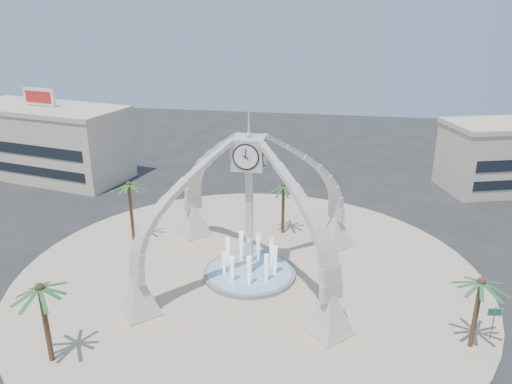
% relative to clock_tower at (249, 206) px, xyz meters
% --- Properties ---
extents(ground, '(140.00, 140.00, 0.00)m').
position_rel_clock_tower_xyz_m(ground, '(0.00, 0.00, -6.49)').
color(ground, '#282828').
rests_on(ground, ground).
extents(plaza, '(40.00, 40.00, 0.06)m').
position_rel_clock_tower_xyz_m(plaza, '(0.00, 0.00, -6.46)').
color(plaza, '#C5B592').
rests_on(plaza, ground).
extents(clock_tower, '(17.94, 17.94, 16.30)m').
position_rel_clock_tower_xyz_m(clock_tower, '(0.00, 0.00, 0.00)').
color(clock_tower, silver).
rests_on(clock_tower, ground).
extents(fountain, '(8.00, 8.00, 3.62)m').
position_rel_clock_tower_xyz_m(fountain, '(0.00, 0.00, -6.20)').
color(fountain, gray).
rests_on(fountain, ground).
extents(building_nw, '(23.75, 13.73, 11.90)m').
position_rel_clock_tower_xyz_m(building_nw, '(-32.00, 22.00, -1.66)').
color(building_nw, '#C5B69A').
rests_on(building_nw, ground).
extents(palm_east, '(4.24, 4.24, 5.76)m').
position_rel_clock_tower_xyz_m(palm_east, '(16.67, -6.80, -1.48)').
color(palm_east, brown).
rests_on(palm_east, ground).
extents(palm_west, '(3.72, 3.72, 6.55)m').
position_rel_clock_tower_xyz_m(palm_west, '(-12.67, 4.84, -0.69)').
color(palm_west, brown).
rests_on(palm_west, ground).
extents(palm_north, '(3.99, 3.99, 5.84)m').
position_rel_clock_tower_xyz_m(palm_north, '(1.73, 9.06, -1.35)').
color(palm_north, brown).
rests_on(palm_north, ground).
extents(palm_south, '(4.50, 4.50, 6.23)m').
position_rel_clock_tower_xyz_m(palm_south, '(-10.73, -13.12, -1.04)').
color(palm_south, brown).
rests_on(palm_south, ground).
extents(street_sign, '(0.99, 0.16, 2.72)m').
position_rel_clock_tower_xyz_m(street_sign, '(18.18, -5.80, -4.55)').
color(street_sign, slate).
rests_on(street_sign, ground).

